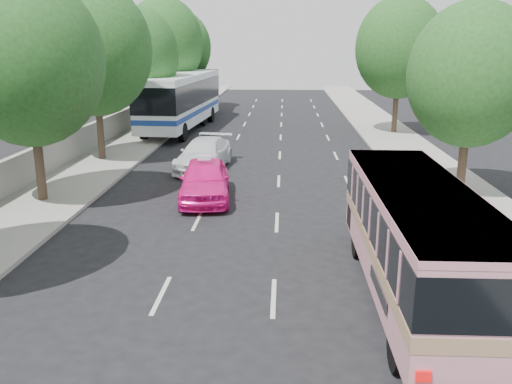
# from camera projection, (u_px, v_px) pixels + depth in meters

# --- Properties ---
(ground) EXTENTS (120.00, 120.00, 0.00)m
(ground) POSITION_uv_depth(u_px,v_px,m) (241.00, 266.00, 15.77)
(ground) COLOR black
(ground) RESTS_ON ground
(sidewalk_left) EXTENTS (4.00, 90.00, 0.15)m
(sidewalk_left) POSITION_uv_depth(u_px,v_px,m) (135.00, 140.00, 35.41)
(sidewalk_left) COLOR #9E998E
(sidewalk_left) RESTS_ON ground
(sidewalk_right) EXTENTS (4.00, 90.00, 0.12)m
(sidewalk_right) POSITION_uv_depth(u_px,v_px,m) (398.00, 143.00, 34.58)
(sidewalk_right) COLOR #9E998E
(sidewalk_right) RESTS_ON ground
(low_wall) EXTENTS (0.30, 90.00, 1.50)m
(low_wall) POSITION_uv_depth(u_px,v_px,m) (107.00, 127.00, 35.28)
(low_wall) COLOR #9E998E
(low_wall) RESTS_ON sidewalk_left
(tree_left_b) EXTENTS (5.70, 5.70, 8.88)m
(tree_left_b) POSITION_uv_depth(u_px,v_px,m) (29.00, 55.00, 20.35)
(tree_left_b) COLOR #38281E
(tree_left_b) RESTS_ON ground
(tree_left_c) EXTENTS (6.00, 6.00, 9.35)m
(tree_left_c) POSITION_uv_depth(u_px,v_px,m) (95.00, 45.00, 27.97)
(tree_left_c) COLOR #38281E
(tree_left_c) RESTS_ON ground
(tree_left_d) EXTENTS (5.52, 5.52, 8.60)m
(tree_left_d) POSITION_uv_depth(u_px,v_px,m) (138.00, 52.00, 35.79)
(tree_left_d) COLOR #38281E
(tree_left_d) RESTS_ON ground
(tree_left_e) EXTENTS (6.30, 6.30, 9.82)m
(tree_left_e) POSITION_uv_depth(u_px,v_px,m) (165.00, 40.00, 43.27)
(tree_left_e) COLOR #38281E
(tree_left_e) RESTS_ON ground
(tree_left_f) EXTENTS (5.88, 5.88, 9.16)m
(tree_left_f) POSITION_uv_depth(u_px,v_px,m) (181.00, 45.00, 51.09)
(tree_left_f) COLOR #38281E
(tree_left_f) RESTS_ON ground
(tree_right_near) EXTENTS (5.10, 5.10, 7.95)m
(tree_right_near) POSITION_uv_depth(u_px,v_px,m) (475.00, 70.00, 21.58)
(tree_right_near) COLOR #38281E
(tree_right_near) RESTS_ON ground
(tree_right_far) EXTENTS (6.00, 6.00, 9.35)m
(tree_right_far) POSITION_uv_depth(u_px,v_px,m) (401.00, 44.00, 36.71)
(tree_right_far) COLOR #38281E
(tree_right_far) RESTS_ON ground
(pink_bus) EXTENTS (2.39, 9.24, 2.94)m
(pink_bus) POSITION_uv_depth(u_px,v_px,m) (417.00, 231.00, 13.25)
(pink_bus) COLOR #CE8592
(pink_bus) RESTS_ON ground
(pink_taxi) EXTENTS (2.47, 5.09, 1.68)m
(pink_taxi) POSITION_uv_depth(u_px,v_px,m) (205.00, 180.00, 22.16)
(pink_taxi) COLOR #FA1590
(pink_taxi) RESTS_ON ground
(white_pickup) EXTENTS (2.79, 5.48, 1.53)m
(white_pickup) POSITION_uv_depth(u_px,v_px,m) (204.00, 154.00, 27.56)
(white_pickup) COLOR silver
(white_pickup) RESTS_ON ground
(tour_coach_front) EXTENTS (3.89, 13.71, 4.05)m
(tour_coach_front) POSITION_uv_depth(u_px,v_px,m) (181.00, 97.00, 39.37)
(tour_coach_front) COLOR white
(tour_coach_front) RESTS_ON ground
(tour_coach_rear) EXTENTS (2.94, 12.70, 3.79)m
(tour_coach_rear) POSITION_uv_depth(u_px,v_px,m) (195.00, 91.00, 45.69)
(tour_coach_rear) COLOR silver
(tour_coach_rear) RESTS_ON ground
(taxi_roof_sign) EXTENTS (0.57, 0.24, 0.18)m
(taxi_roof_sign) POSITION_uv_depth(u_px,v_px,m) (204.00, 158.00, 21.91)
(taxi_roof_sign) COLOR silver
(taxi_roof_sign) RESTS_ON pink_taxi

